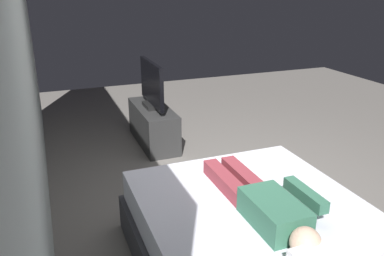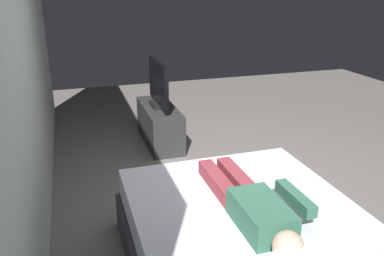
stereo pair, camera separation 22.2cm
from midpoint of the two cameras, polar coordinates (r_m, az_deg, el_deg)
name	(u,v)px [view 2 (the right image)]	position (r m, az deg, el deg)	size (l,w,h in m)	color
ground_plane	(240,203)	(3.90, 8.71, -10.76)	(10.00, 10.00, 0.00)	slate
back_wall	(23,63)	(3.43, -21.71, 8.82)	(6.40, 0.10, 2.80)	silver
bed	(252,253)	(2.87, 11.10, -17.43)	(2.07, 1.61, 0.54)	#333338
person	(254,205)	(2.69, 11.39, -11.03)	(1.26, 0.46, 0.18)	#387056
remote	(294,195)	(3.03, 16.75, -9.30)	(0.15, 0.04, 0.02)	black
tv_stand	(160,125)	(5.16, -3.52, 0.49)	(1.10, 0.40, 0.50)	#2D2D2D
tv	(158,85)	(5.01, -3.65, 6.26)	(0.88, 0.20, 0.59)	black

